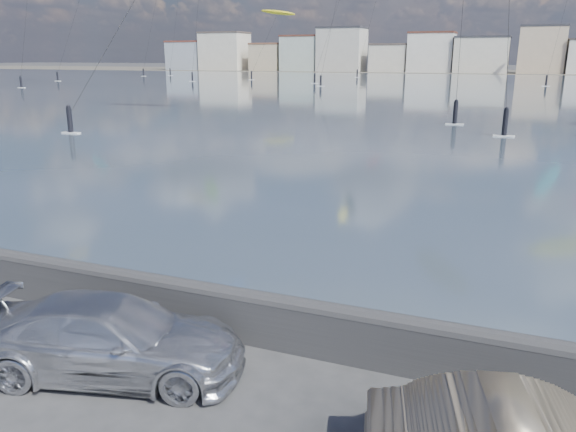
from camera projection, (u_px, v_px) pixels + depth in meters
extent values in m
plane|color=#333335|center=(132.00, 412.00, 8.66)|extent=(700.00, 700.00, 0.00)
cube|color=#324652|center=(482.00, 90.00, 90.40)|extent=(500.00, 177.00, 0.00)
cube|color=#4C473D|center=(502.00, 72.00, 187.33)|extent=(500.00, 60.00, 0.00)
cube|color=#28282B|center=(216.00, 314.00, 10.95)|extent=(400.00, 0.35, 0.90)
cylinder|color=#28282B|center=(215.00, 293.00, 10.82)|extent=(400.00, 0.36, 0.36)
cube|color=#9EA8B7|center=(189.00, 56.00, 213.19)|extent=(14.00, 11.00, 10.00)
cube|color=brown|center=(188.00, 42.00, 211.73)|extent=(14.28, 11.22, 0.60)
cube|color=silver|center=(225.00, 52.00, 207.28)|extent=(16.00, 12.00, 13.00)
cube|color=#4C423D|center=(224.00, 33.00, 205.40)|extent=(16.32, 12.24, 0.60)
cube|color=beige|center=(268.00, 58.00, 201.62)|extent=(11.00, 10.00, 9.00)
cube|color=brown|center=(268.00, 44.00, 200.30)|extent=(11.22, 10.20, 0.60)
cube|color=#B7C6BC|center=(302.00, 54.00, 196.66)|extent=(13.00, 11.00, 11.50)
cube|color=#562D23|center=(302.00, 36.00, 194.99)|extent=(13.26, 11.22, 0.60)
cube|color=beige|center=(342.00, 50.00, 191.17)|extent=(15.00, 12.00, 14.00)
cube|color=#2D2D33|center=(342.00, 28.00, 189.16)|extent=(15.30, 12.24, 0.60)
cube|color=silver|center=(390.00, 59.00, 186.07)|extent=(12.00, 10.00, 8.50)
cube|color=#4C423D|center=(390.00, 44.00, 184.82)|extent=(12.24, 10.20, 0.60)
cube|color=white|center=(431.00, 53.00, 180.80)|extent=(14.00, 11.00, 12.00)
cube|color=#562D23|center=(433.00, 33.00, 179.06)|extent=(14.28, 11.22, 0.60)
cube|color=silver|center=(482.00, 56.00, 175.51)|extent=(16.00, 13.00, 10.50)
cube|color=#2D2D33|center=(483.00, 37.00, 173.98)|extent=(16.32, 13.26, 0.60)
cube|color=#CCB293|center=(541.00, 50.00, 169.06)|extent=(13.00, 10.00, 13.50)
cube|color=#2D2D33|center=(544.00, 26.00, 167.12)|extent=(13.26, 10.20, 0.60)
imported|color=silver|center=(111.00, 338.00, 9.58)|extent=(4.93, 3.00, 1.34)
cube|color=white|center=(22.00, 88.00, 95.25)|extent=(1.40, 0.42, 0.08)
cylinder|color=black|center=(21.00, 82.00, 95.00)|extent=(0.36, 0.36, 1.70)
sphere|color=black|center=(20.00, 77.00, 94.75)|extent=(0.28, 0.28, 0.28)
cube|color=white|center=(144.00, 76.00, 148.34)|extent=(1.40, 0.42, 0.08)
cylinder|color=black|center=(143.00, 73.00, 148.09)|extent=(0.36, 0.36, 1.70)
sphere|color=black|center=(143.00, 69.00, 147.84)|extent=(0.28, 0.28, 0.28)
cylinder|color=black|center=(153.00, 16.00, 147.76)|extent=(2.27, 9.12, 28.26)
cube|color=white|center=(357.00, 77.00, 140.55)|extent=(1.40, 0.42, 0.08)
cylinder|color=black|center=(357.00, 74.00, 140.30)|extent=(0.36, 0.36, 1.70)
sphere|color=black|center=(357.00, 70.00, 140.05)|extent=(0.28, 0.28, 0.28)
cylinder|color=black|center=(369.00, 28.00, 139.78)|extent=(3.38, 6.94, 21.13)
cube|color=white|center=(71.00, 133.00, 39.66)|extent=(1.40, 0.42, 0.08)
cylinder|color=black|center=(70.00, 120.00, 39.41)|extent=(0.36, 0.36, 1.70)
sphere|color=black|center=(68.00, 107.00, 39.16)|extent=(0.28, 0.28, 0.28)
cube|color=white|center=(321.00, 86.00, 99.94)|extent=(1.40, 0.42, 0.08)
cylinder|color=black|center=(321.00, 81.00, 99.69)|extent=(0.36, 0.36, 1.70)
sphere|color=black|center=(321.00, 76.00, 99.44)|extent=(0.28, 0.28, 0.28)
cylinder|color=black|center=(336.00, 4.00, 101.90)|extent=(0.96, 13.64, 26.17)
cube|color=white|center=(546.00, 86.00, 100.09)|extent=(1.40, 0.42, 0.08)
cylinder|color=black|center=(546.00, 81.00, 99.84)|extent=(0.36, 0.36, 1.70)
sphere|color=black|center=(547.00, 76.00, 99.60)|extent=(0.28, 0.28, 0.28)
cylinder|color=black|center=(560.00, 29.00, 100.23)|extent=(2.60, 7.43, 17.20)
cube|color=white|center=(192.00, 81.00, 118.80)|extent=(1.40, 0.42, 0.08)
cylinder|color=black|center=(192.00, 77.00, 118.55)|extent=(0.36, 0.36, 1.70)
sphere|color=black|center=(192.00, 72.00, 118.30)|extent=(0.28, 0.28, 0.28)
cylinder|color=black|center=(197.00, 15.00, 119.08)|extent=(1.30, 8.48, 24.45)
cube|color=white|center=(504.00, 136.00, 38.07)|extent=(1.40, 0.42, 0.08)
cylinder|color=black|center=(505.00, 123.00, 37.82)|extent=(0.36, 0.36, 1.70)
sphere|color=black|center=(507.00, 109.00, 37.57)|extent=(0.28, 0.28, 0.28)
cube|color=white|center=(58.00, 81.00, 120.32)|extent=(1.40, 0.42, 0.08)
cylinder|color=black|center=(57.00, 77.00, 120.07)|extent=(0.36, 0.36, 1.70)
sphere|color=black|center=(57.00, 72.00, 119.82)|extent=(0.28, 0.28, 0.28)
cylinder|color=black|center=(71.00, 29.00, 124.21)|extent=(2.95, 14.33, 19.41)
cube|color=white|center=(170.00, 75.00, 153.14)|extent=(1.40, 0.42, 0.08)
cylinder|color=black|center=(170.00, 72.00, 152.89)|extent=(0.36, 0.36, 1.70)
sphere|color=black|center=(170.00, 69.00, 152.65)|extent=(0.28, 0.28, 0.28)
cylinder|color=black|center=(178.00, 2.00, 153.77)|extent=(1.01, 12.98, 36.18)
cube|color=white|center=(315.00, 83.00, 110.07)|extent=(1.40, 0.42, 0.08)
cylinder|color=black|center=(315.00, 79.00, 109.82)|extent=(0.36, 0.36, 1.70)
sphere|color=black|center=(315.00, 74.00, 109.58)|extent=(0.28, 0.28, 0.28)
cylinder|color=black|center=(337.00, 7.00, 112.02)|extent=(4.03, 14.98, 26.68)
cube|color=white|center=(454.00, 124.00, 44.58)|extent=(1.40, 0.42, 0.08)
cylinder|color=black|center=(455.00, 113.00, 44.33)|extent=(0.36, 0.36, 1.70)
sphere|color=black|center=(456.00, 101.00, 44.08)|extent=(0.28, 0.28, 0.28)
cylinder|color=black|center=(463.00, 6.00, 48.08)|extent=(1.42, 13.07, 16.19)
ellipsoid|color=yellow|center=(278.00, 13.00, 130.93)|extent=(8.73, 3.46, 2.14)
cube|color=white|center=(252.00, 80.00, 126.20)|extent=(1.40, 0.42, 0.08)
cylinder|color=black|center=(251.00, 76.00, 125.95)|extent=(0.36, 0.36, 1.70)
sphere|color=black|center=(251.00, 71.00, 125.71)|extent=(0.28, 0.28, 0.28)
cylinder|color=black|center=(265.00, 43.00, 128.39)|extent=(2.12, 10.75, 13.67)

